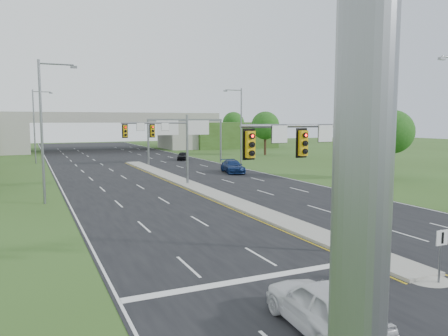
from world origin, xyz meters
TOP-DOWN VIEW (x-y plane):
  - ground at (0.00, 0.00)m, footprint 240.00×240.00m
  - road at (0.00, 35.00)m, footprint 24.00×160.00m
  - median at (0.00, 23.00)m, footprint 2.00×54.00m
  - median_nose at (0.00, -4.00)m, footprint 2.00×2.00m
  - lane_markings at (-0.60, 28.91)m, footprint 23.72×160.00m
  - signal_mast_near at (-2.26, -0.07)m, footprint 6.62×0.60m
  - signal_mast_far at (-2.26, 24.93)m, footprint 6.62×0.60m
  - keep_right_sign at (0.00, -4.53)m, footprint 0.60×0.13m
  - sign_gantry at (6.68, 44.92)m, footprint 11.58×0.44m
  - overpass at (0.00, 80.00)m, footprint 80.00×14.00m
  - lightpole_l_near at (-13.30, -15.00)m, footprint 2.85×0.25m
  - lightpole_l_mid at (-13.30, 20.00)m, footprint 2.85×0.25m
  - lightpole_l_far at (-13.30, 55.00)m, footprint 2.85×0.25m
  - lightpole_r_far at (13.30, 40.00)m, footprint 2.85×0.25m
  - tree_r_near at (22.00, 20.00)m, footprint 4.80×4.80m
  - tree_r_mid at (26.00, 55.00)m, footprint 5.20×5.20m
  - tree_back_c at (24.00, 94.00)m, footprint 5.60×5.60m
  - tree_back_d at (38.00, 94.00)m, footprint 6.00×6.00m
  - car_white at (-6.54, -5.81)m, footprint 2.21×4.90m
  - car_far_b at (8.45, 32.21)m, footprint 3.10×5.63m
  - car_far_c at (8.54, 51.50)m, footprint 3.00×4.19m

SIDE VIEW (x-z plane):
  - ground at x=0.00m, z-range 0.00..0.00m
  - road at x=0.00m, z-range 0.00..0.02m
  - lane_markings at x=-0.60m, z-range 0.02..0.03m
  - median at x=0.00m, z-range 0.02..0.18m
  - median_nose at x=0.00m, z-range 0.02..0.18m
  - car_far_c at x=8.54m, z-range 0.02..1.34m
  - car_far_b at x=8.45m, z-range 0.02..1.57m
  - car_white at x=-6.54m, z-range 0.02..1.65m
  - keep_right_sign at x=0.00m, z-range 0.42..2.62m
  - overpass at x=0.00m, z-range -0.50..7.60m
  - signal_mast_near at x=-2.26m, z-range 1.23..8.23m
  - signal_mast_far at x=-2.26m, z-range 1.23..8.23m
  - tree_r_near at x=22.00m, z-range 1.38..8.98m
  - sign_gantry at x=6.68m, z-range 1.90..8.58m
  - tree_r_mid at x=26.00m, z-range 1.44..9.57m
  - tree_back_c at x=24.00m, z-range 1.35..9.67m
  - tree_back_d at x=38.00m, z-range 1.41..10.26m
  - lightpole_l_near at x=-13.30m, z-range 0.60..11.60m
  - lightpole_l_mid at x=-13.30m, z-range 0.60..11.60m
  - lightpole_l_far at x=-13.30m, z-range 0.60..11.60m
  - lightpole_r_far at x=13.30m, z-range 0.60..11.60m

